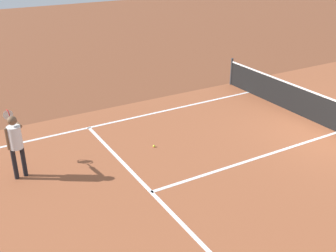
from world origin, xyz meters
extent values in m
cube|color=white|center=(-4.11, -5.95, 0.00)|extent=(0.10, 11.89, 0.01)
cube|color=white|center=(0.00, -6.40, 0.00)|extent=(8.22, 0.10, 0.01)
cube|color=white|center=(0.00, -3.20, 0.00)|extent=(0.10, 6.40, 0.01)
cylinder|color=#33383D|center=(-5.20, 0.00, 0.54)|extent=(0.09, 0.09, 1.07)
cylinder|color=black|center=(-2.18, -8.96, 0.40)|extent=(0.11, 0.11, 0.80)
cylinder|color=black|center=(-2.21, -8.74, 0.40)|extent=(0.11, 0.11, 0.80)
cylinder|color=white|center=(-2.20, -8.85, 1.08)|extent=(0.32, 0.32, 0.56)
sphere|color=brown|center=(-2.20, -8.85, 1.52)|extent=(0.22, 0.22, 0.22)
cylinder|color=brown|center=(-2.18, -9.02, 1.09)|extent=(0.08, 0.08, 0.55)
cylinder|color=brown|center=(-2.49, -8.71, 1.32)|extent=(0.55, 0.15, 0.08)
cylinder|color=black|center=(-2.87, -8.76, 1.32)|extent=(0.22, 0.06, 0.03)
torus|color=red|center=(-3.11, -8.79, 1.32)|extent=(0.28, 0.06, 0.28)
cylinder|color=silver|center=(-3.11, -8.79, 1.32)|extent=(0.04, 0.25, 0.25)
sphere|color=#CCE033|center=(-1.95, -5.27, 0.03)|extent=(0.07, 0.07, 0.07)
camera|label=1|loc=(7.12, -10.10, 5.36)|focal=43.97mm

